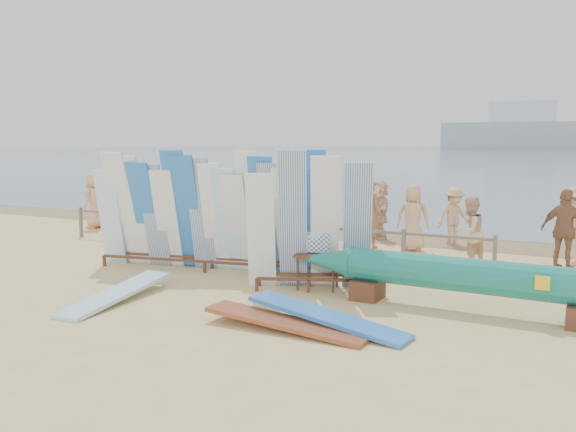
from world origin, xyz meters
The scene contains 29 objects.
ground centered at (0.00, 0.00, 0.00)m, with size 160.00×160.00×0.00m, color #DAC17E.
ocean centered at (0.00, 128.00, 0.00)m, with size 320.00×240.00×0.02m, color #47667F.
wet_sand_strip centered at (0.00, 7.20, 0.00)m, with size 40.00×2.60×0.01m, color olive.
distant_ship centered at (-12.00, 180.00, 5.31)m, with size 45.00×8.00×14.00m.
fence centered at (0.00, 3.00, 0.63)m, with size 12.08×0.08×0.90m.
main_surfboard_rack centered at (0.16, 0.74, 1.22)m, with size 5.50×1.69×2.74m.
side_surfboard_rack centered at (2.93, 0.18, 1.25)m, with size 2.51×1.57×2.75m.
outrigger_canoe centered at (5.99, -0.07, 0.60)m, with size 6.66×0.82×0.95m.
vendor_table centered at (3.05, 0.29, 0.38)m, with size 0.95×0.76×1.13m.
flat_board_d centered at (4.23, -1.98, 0.00)m, with size 0.56×2.70×0.07m, color blue.
flat_board_b centered at (0.14, -2.20, 0.00)m, with size 0.56×2.70×0.07m, color #9ACDF6.
flat_board_c centered at (3.68, -2.34, 0.00)m, with size 0.56×2.70×0.07m, color #964B29.
beach_chair_left centered at (0.30, 3.60, 0.26)m, with size 0.62×0.64×0.88m.
beach_chair_right centered at (1.54, 3.76, 0.23)m, with size 0.61×0.62×0.77m.
stroller centered at (1.30, 3.95, 0.39)m, with size 0.67×0.82×0.97m.
beachgoer_3 centered at (0.11, 6.01, 0.90)m, with size 1.17×0.48×1.81m, color tan.
beachgoer_5 centered at (2.19, 6.73, 0.87)m, with size 1.62×0.52×1.74m, color beige.
beachgoer_8 centered at (5.34, 3.69, 0.83)m, with size 0.80×0.39×1.65m, color beige.
beachgoer_2 centered at (-0.88, 4.79, 0.83)m, with size 0.81×0.39×1.67m, color beige.
beachgoer_7 centered at (2.41, 5.20, 0.93)m, with size 0.68×0.37×1.86m, color #8C6042.
beachgoer_4 centered at (-0.32, 5.55, 0.79)m, with size 0.92×0.40×1.57m, color #8C6042.
beachgoer_0 centered at (-6.97, 4.60, 0.93)m, with size 0.91×0.43×1.85m, color tan.
beachgoer_10 centered at (7.31, 4.29, 0.93)m, with size 1.09×0.47×1.85m, color #8C6042.
beachgoer_9 centered at (4.39, 6.64, 0.81)m, with size 1.05×0.43×1.62m, color tan.
beachgoer_1 centered at (-4.51, 5.13, 0.85)m, with size 0.62×0.34×1.69m, color #8C6042.
beachgoer_11 centered at (-3.34, 6.39, 0.88)m, with size 1.64×0.53×1.77m, color beige.
beachgoer_6 centered at (3.58, 5.28, 0.89)m, with size 0.87×0.41×1.78m, color tan.
beachgoer_extra_1 centered at (-4.79, 5.94, 0.81)m, with size 0.95×0.41×1.62m, color #8C6042.
beachgoer_extra_0 centered at (7.51, 5.15, 0.93)m, with size 1.21×0.50×1.87m, color tan.
Camera 1 is at (7.82, -10.48, 2.93)m, focal length 38.00 mm.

